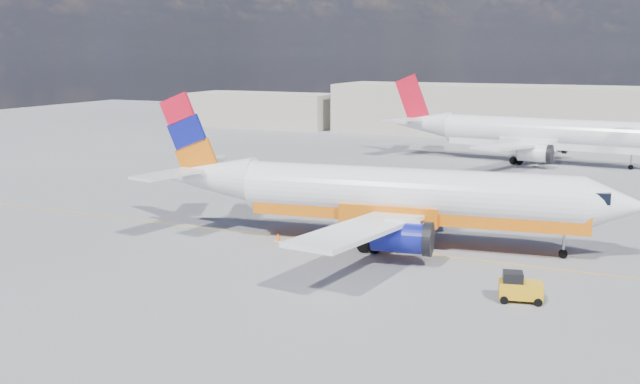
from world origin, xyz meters
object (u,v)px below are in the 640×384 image
at_px(gse_tug, 519,288).
at_px(traffic_cone, 278,237).
at_px(main_jet, 392,196).
at_px(second_jet, 531,134).

distance_m(gse_tug, traffic_cone, 18.54).
xyz_separation_m(main_jet, second_jet, (3.26, 42.99, 0.01)).
bearing_deg(gse_tug, main_jet, 128.21).
bearing_deg(second_jet, traffic_cone, -98.78).
relative_size(second_jet, gse_tug, 13.89).
bearing_deg(gse_tug, traffic_cone, 149.40).
distance_m(second_jet, traffic_cone, 46.81).
bearing_deg(traffic_cone, main_jet, 17.70).
height_order(main_jet, second_jet, second_jet).
height_order(second_jet, traffic_cone, second_jet).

